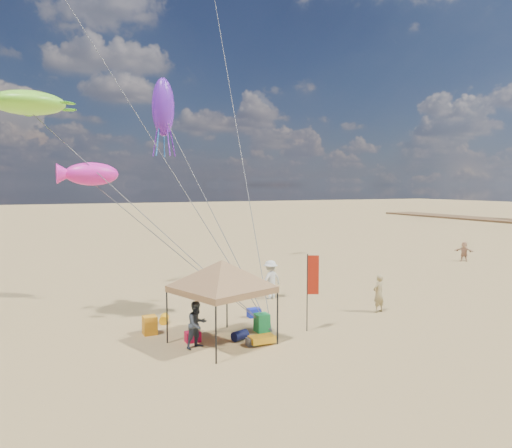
# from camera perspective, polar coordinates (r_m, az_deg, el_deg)

# --- Properties ---
(ground) EXTENTS (280.00, 280.00, 0.00)m
(ground) POSITION_cam_1_polar(r_m,az_deg,el_deg) (18.94, 3.95, -12.83)
(ground) COLOR tan
(ground) RESTS_ON ground
(canopy_tent) EXTENTS (5.37, 5.37, 3.49)m
(canopy_tent) POSITION_cam_1_polar(r_m,az_deg,el_deg) (17.26, -4.04, -4.63)
(canopy_tent) COLOR black
(canopy_tent) RESTS_ON ground
(feather_flag) EXTENTS (0.43, 0.21, 3.03)m
(feather_flag) POSITION_cam_1_polar(r_m,az_deg,el_deg) (18.95, 6.53, -6.51)
(feather_flag) COLOR black
(feather_flag) RESTS_ON ground
(cooler_red) EXTENTS (0.54, 0.38, 0.38)m
(cooler_red) POSITION_cam_1_polar(r_m,az_deg,el_deg) (18.18, -7.43, -12.98)
(cooler_red) COLOR red
(cooler_red) RESTS_ON ground
(cooler_blue) EXTENTS (0.54, 0.38, 0.38)m
(cooler_blue) POSITION_cam_1_polar(r_m,az_deg,el_deg) (21.21, -0.24, -10.37)
(cooler_blue) COLOR #1627B8
(cooler_blue) RESTS_ON ground
(bag_navy) EXTENTS (0.69, 0.54, 0.36)m
(bag_navy) POSITION_cam_1_polar(r_m,az_deg,el_deg) (18.21, -1.89, -12.94)
(bag_navy) COLOR #0D123C
(bag_navy) RESTS_ON ground
(bag_orange) EXTENTS (0.54, 0.69, 0.36)m
(bag_orange) POSITION_cam_1_polar(r_m,az_deg,el_deg) (20.64, -10.74, -10.91)
(bag_orange) COLOR #FFA80E
(bag_orange) RESTS_ON ground
(chair_green) EXTENTS (0.50, 0.50, 0.70)m
(chair_green) POSITION_cam_1_polar(r_m,az_deg,el_deg) (19.18, 0.69, -11.50)
(chair_green) COLOR #1A8F41
(chair_green) RESTS_ON ground
(chair_yellow) EXTENTS (0.50, 0.50, 0.70)m
(chair_yellow) POSITION_cam_1_polar(r_m,az_deg,el_deg) (19.28, -12.36, -11.53)
(chair_yellow) COLOR orange
(chair_yellow) RESTS_ON ground
(crate_grey) EXTENTS (0.34, 0.30, 0.28)m
(crate_grey) POSITION_cam_1_polar(r_m,az_deg,el_deg) (17.65, -0.55, -13.65)
(crate_grey) COLOR slate
(crate_grey) RESTS_ON ground
(beach_cart) EXTENTS (0.90, 0.50, 0.24)m
(beach_cart) POSITION_cam_1_polar(r_m,az_deg,el_deg) (17.73, 0.69, -13.36)
(beach_cart) COLOR #EFA61A
(beach_cart) RESTS_ON ground
(person_near_a) EXTENTS (0.69, 0.53, 1.70)m
(person_near_a) POSITION_cam_1_polar(r_m,az_deg,el_deg) (22.53, 14.19, -7.89)
(person_near_a) COLOR tan
(person_near_a) RESTS_ON ground
(person_near_b) EXTENTS (0.97, 0.87, 1.65)m
(person_near_b) POSITION_cam_1_polar(r_m,az_deg,el_deg) (17.37, -6.95, -11.63)
(person_near_b) COLOR #353D48
(person_near_b) RESTS_ON ground
(person_near_c) EXTENTS (1.38, 0.99, 1.92)m
(person_near_c) POSITION_cam_1_polar(r_m,az_deg,el_deg) (24.40, 1.71, -6.53)
(person_near_c) COLOR silver
(person_near_c) RESTS_ON ground
(person_far_c) EXTENTS (1.07, 1.39, 1.47)m
(person_far_c) POSITION_cam_1_polar(r_m,az_deg,el_deg) (39.37, 23.23, -2.98)
(person_far_c) COLOR tan
(person_far_c) RESTS_ON ground
(turtle_kite) EXTENTS (3.18, 2.79, 0.91)m
(turtle_kite) POSITION_cam_1_polar(r_m,az_deg,el_deg) (21.12, -25.19, 12.74)
(turtle_kite) COLOR #87F932
(turtle_kite) RESTS_ON ground
(fish_kite) EXTENTS (2.26, 1.62, 0.90)m
(fish_kite) POSITION_cam_1_polar(r_m,az_deg,el_deg) (20.21, -18.71, 5.59)
(fish_kite) COLOR #FF26B6
(fish_kite) RESTS_ON ground
(squid_kite) EXTENTS (1.28, 1.28, 2.73)m
(squid_kite) POSITION_cam_1_polar(r_m,az_deg,el_deg) (24.01, -10.86, 13.32)
(squid_kite) COLOR #6B23CB
(squid_kite) RESTS_ON ground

